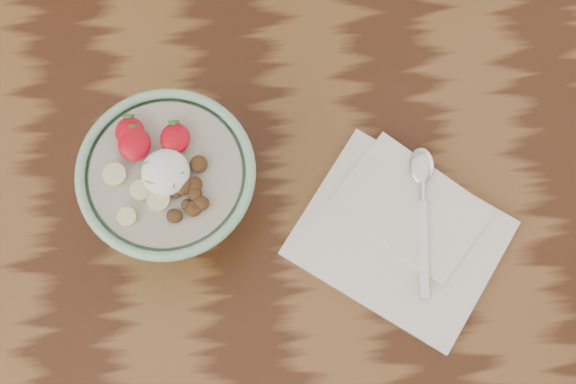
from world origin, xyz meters
TOP-DOWN VIEW (x-y plane):
  - table at (0.00, 0.00)cm, footprint 160.00×90.00cm
  - breakfast_bowl at (-7.76, -1.64)cm, footprint 20.28×20.28cm
  - napkin at (19.53, -8.22)cm, footprint 30.00×29.05cm
  - spoon at (22.46, -3.00)cm, footprint 4.12×18.93cm

SIDE VIEW (x-z plane):
  - table at x=0.00cm, z-range 28.20..103.20cm
  - napkin at x=19.53cm, z-range 74.88..76.32cm
  - spoon at x=22.46cm, z-range 76.36..77.34cm
  - breakfast_bowl at x=-7.76cm, z-range 75.14..88.62cm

